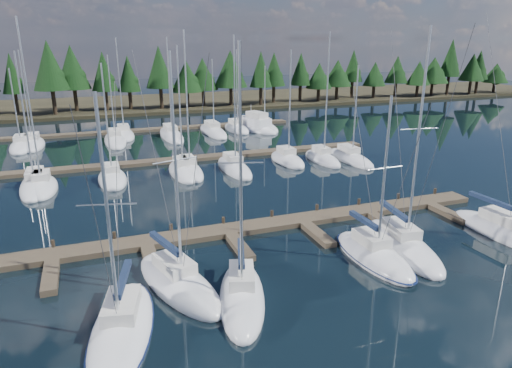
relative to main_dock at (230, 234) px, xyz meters
name	(u,v)px	position (x,y,z in m)	size (l,w,h in m)	color
ground	(192,186)	(0.00, 12.64, -0.20)	(260.00, 260.00, 0.00)	black
far_shore	(130,104)	(0.00, 72.64, 0.10)	(220.00, 30.00, 0.60)	#322C1C
main_dock	(230,234)	(0.00, 0.00, 0.00)	(44.00, 6.13, 0.90)	brown
back_docks	(160,143)	(0.00, 32.23, 0.00)	(50.00, 21.80, 0.40)	brown
front_sailboat_1	(122,329)	(-8.40, -9.28, 0.07)	(5.02, 9.59, 12.63)	white
front_sailboat_2	(178,283)	(-4.94, -5.83, 0.08)	(5.21, 9.18, 14.11)	white
front_sailboat_3	(242,296)	(-1.92, -8.48, 0.10)	(4.80, 8.49, 14.59)	white
front_sailboat_4	(373,255)	(7.78, -6.75, 0.07)	(3.00, 8.05, 11.52)	white
front_sailboat_5	(402,245)	(10.55, -6.14, 0.09)	(4.21, 9.53, 15.41)	white
front_sailboat_6	(506,232)	(18.99, -7.01, 0.10)	(3.13, 9.66, 16.45)	white
back_sailboat_rows	(166,150)	(0.07, 27.71, 0.06)	(43.93, 33.01, 16.50)	white
motor_yacht_right	(255,127)	(15.71, 37.39, 0.33)	(6.25, 10.31, 4.90)	white
tree_line	(124,75)	(-1.60, 62.88, 7.11)	(187.44, 11.59, 13.22)	black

